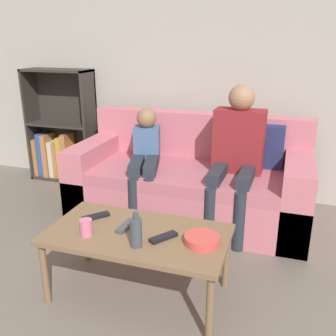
{
  "coord_description": "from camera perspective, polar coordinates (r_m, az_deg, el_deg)",
  "views": [
    {
      "loc": [
        0.87,
        -0.65,
        1.49
      ],
      "look_at": [
        0.1,
        1.7,
        0.63
      ],
      "focal_mm": 40.0,
      "sensor_mm": 36.0,
      "label": 1
    }
  ],
  "objects": [
    {
      "name": "wall_back",
      "position": [
        3.68,
        4.62,
        16.12
      ],
      "size": [
        12.0,
        0.06,
        2.6
      ],
      "color": "#B7B2A8",
      "rests_on": "ground_plane"
    },
    {
      "name": "tv_remote_1",
      "position": [
        2.4,
        -10.92,
        -7.25
      ],
      "size": [
        0.15,
        0.16,
        0.02
      ],
      "rotation": [
        0.0,
        0.0,
        -0.72
      ],
      "color": "black",
      "rests_on": "coffee_table"
    },
    {
      "name": "bookshelf",
      "position": [
        4.26,
        -15.63,
        4.01
      ],
      "size": [
        0.73,
        0.28,
        1.19
      ],
      "color": "#332D28",
      "rests_on": "ground_plane"
    },
    {
      "name": "person_adult",
      "position": [
        3.01,
        10.45,
        3.13
      ],
      "size": [
        0.4,
        0.62,
        1.16
      ],
      "rotation": [
        0.0,
        0.0,
        -0.03
      ],
      "color": "#282D38",
      "rests_on": "ground_plane"
    },
    {
      "name": "couch",
      "position": [
        3.28,
        3.47,
        -2.33
      ],
      "size": [
        1.99,
        0.89,
        0.86
      ],
      "color": "#D1707F",
      "rests_on": "ground_plane"
    },
    {
      "name": "bottle",
      "position": [
        2.03,
        -4.89,
        -9.69
      ],
      "size": [
        0.06,
        0.06,
        0.2
      ],
      "color": "#424756",
      "rests_on": "coffee_table"
    },
    {
      "name": "tv_remote_2",
      "position": [
        2.26,
        -6.47,
        -8.78
      ],
      "size": [
        0.06,
        0.17,
        0.02
      ],
      "rotation": [
        0.0,
        0.0,
        -0.07
      ],
      "color": "#47474C",
      "rests_on": "coffee_table"
    },
    {
      "name": "snack_bowl",
      "position": [
        2.09,
        5.21,
        -10.82
      ],
      "size": [
        0.2,
        0.2,
        0.05
      ],
      "color": "#DB4C47",
      "rests_on": "coffee_table"
    },
    {
      "name": "coffee_table",
      "position": [
        2.23,
        -4.67,
        -10.67
      ],
      "size": [
        1.06,
        0.56,
        0.43
      ],
      "color": "brown",
      "rests_on": "ground_plane"
    },
    {
      "name": "person_child",
      "position": [
        3.18,
        -3.5,
        1.63
      ],
      "size": [
        0.37,
        0.65,
        0.93
      ],
      "rotation": [
        0.0,
        0.0,
        0.26
      ],
      "color": "#282D38",
      "rests_on": "ground_plane"
    },
    {
      "name": "tv_remote_0",
      "position": [
        2.13,
        -0.69,
        -10.51
      ],
      "size": [
        0.14,
        0.17,
        0.02
      ],
      "rotation": [
        0.0,
        0.0,
        -0.63
      ],
      "color": "black",
      "rests_on": "coffee_table"
    },
    {
      "name": "cup_near",
      "position": [
        2.2,
        -12.37,
        -8.84
      ],
      "size": [
        0.07,
        0.07,
        0.1
      ],
      "color": "pink",
      "rests_on": "coffee_table"
    }
  ]
}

